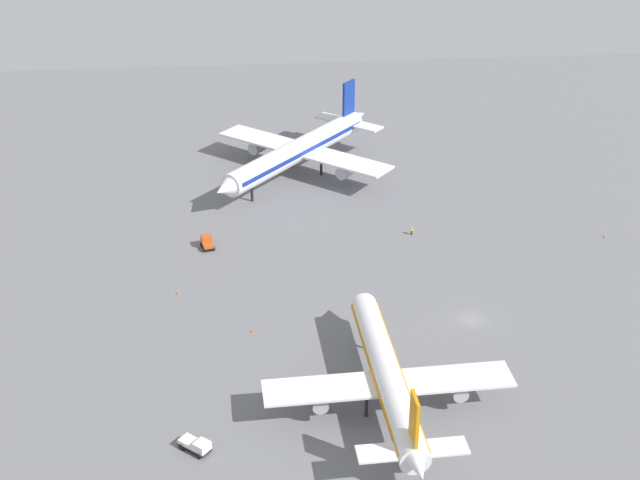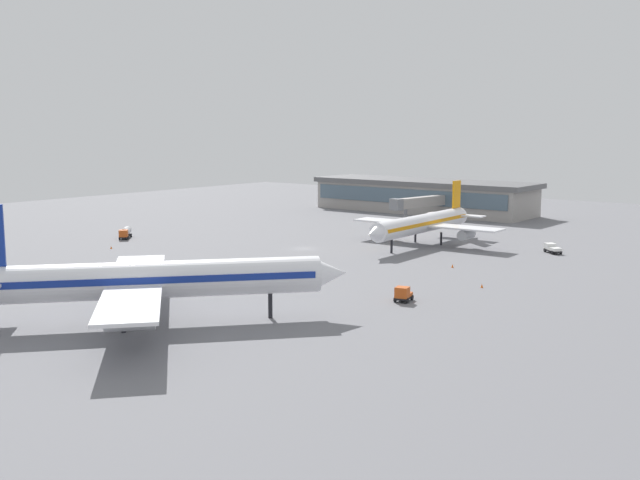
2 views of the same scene
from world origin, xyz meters
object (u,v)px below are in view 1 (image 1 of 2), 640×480
(airplane_taxiing, at_px, (298,150))
(safety_cone_near_gate, at_px, (605,236))
(pushback_tractor, at_px, (196,445))
(safety_cone_mid_apron, at_px, (178,293))
(safety_cone_far_side, at_px, (253,330))
(ground_crew_worker, at_px, (412,231))
(baggage_tug, at_px, (207,242))
(airplane_at_gate, at_px, (387,375))

(airplane_taxiing, height_order, safety_cone_near_gate, airplane_taxiing)
(airplane_taxiing, distance_m, pushback_tractor, 91.01)
(airplane_taxiing, relative_size, safety_cone_mid_apron, 73.01)
(pushback_tractor, xyz_separation_m, safety_cone_near_gate, (76.27, 53.82, -0.67))
(safety_cone_far_side, bearing_deg, safety_cone_near_gate, 21.09)
(airplane_taxiing, bearing_deg, ground_crew_worker, 73.48)
(baggage_tug, height_order, safety_cone_near_gate, baggage_tug)
(airplane_at_gate, bearing_deg, ground_crew_worker, -16.65)
(safety_cone_mid_apron, xyz_separation_m, safety_cone_far_side, (12.37, -12.83, 0.00))
(airplane_at_gate, bearing_deg, baggage_tug, 25.67)
(airplane_taxiing, height_order, safety_cone_mid_apron, airplane_taxiing)
(safety_cone_near_gate, xyz_separation_m, safety_cone_far_side, (-68.08, -26.26, 0.00))
(airplane_taxiing, height_order, baggage_tug, airplane_taxiing)
(safety_cone_near_gate, distance_m, safety_cone_mid_apron, 81.56)
(baggage_tug, bearing_deg, airplane_at_gate, -166.18)
(baggage_tug, bearing_deg, airplane_taxiing, -45.52)
(airplane_at_gate, xyz_separation_m, safety_cone_near_gate, (49.77, 46.21, -4.56))
(safety_cone_near_gate, height_order, safety_cone_mid_apron, same)
(airplane_at_gate, height_order, safety_cone_far_side, airplane_at_gate)
(airplane_taxiing, bearing_deg, baggage_tug, 9.09)
(safety_cone_near_gate, bearing_deg, safety_cone_far_side, -158.91)
(airplane_at_gate, xyz_separation_m, pushback_tractor, (-26.50, -7.61, -3.89))
(airplane_at_gate, distance_m, airplane_taxiing, 81.29)
(ground_crew_worker, distance_m, safety_cone_mid_apron, 47.38)
(airplane_at_gate, relative_size, baggage_tug, 12.33)
(pushback_tractor, bearing_deg, baggage_tug, 130.10)
(safety_cone_near_gate, bearing_deg, airplane_at_gate, -137.12)
(pushback_tractor, bearing_deg, safety_cone_near_gate, 75.86)
(safety_cone_near_gate, relative_size, safety_cone_mid_apron, 1.00)
(ground_crew_worker, distance_m, safety_cone_near_gate, 36.93)
(safety_cone_far_side, bearing_deg, ground_crew_worker, 44.45)
(airplane_taxiing, distance_m, safety_cone_near_gate, 66.33)
(airplane_at_gate, xyz_separation_m, baggage_tug, (-25.95, 49.15, -3.71))
(airplane_at_gate, xyz_separation_m, ground_crew_worker, (13.13, 50.80, -4.02))
(airplane_at_gate, distance_m, pushback_tractor, 27.84)
(safety_cone_mid_apron, relative_size, safety_cone_far_side, 1.00)
(pushback_tractor, bearing_deg, airplane_at_gate, 56.67)
(pushback_tractor, relative_size, safety_cone_far_side, 7.63)
(ground_crew_worker, relative_size, safety_cone_far_side, 2.78)
(airplane_at_gate, height_order, baggage_tug, airplane_at_gate)
(pushback_tractor, distance_m, safety_cone_mid_apron, 40.61)
(ground_crew_worker, relative_size, safety_cone_mid_apron, 2.78)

